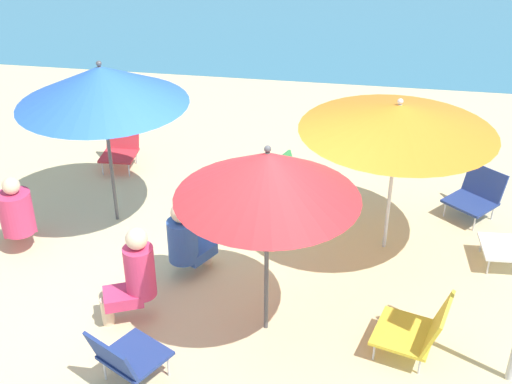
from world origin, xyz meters
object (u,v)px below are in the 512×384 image
beach_chair_a (418,329)px  beach_chair_b (125,356)px  beach_chair_c (121,147)px  person_a (134,275)px  umbrella_red (267,175)px  umbrella_blue (101,85)px  umbrella_orange (399,118)px  beach_bag (259,231)px  beach_chair_d (476,194)px  person_c (16,213)px  beach_chair_e (293,183)px  person_b (186,240)px

beach_chair_a → beach_chair_b: beach_chair_a is taller
beach_chair_c → person_a: 3.27m
umbrella_red → umbrella_blue: (-2.05, 1.62, 0.06)m
umbrella_blue → umbrella_orange: bearing=-1.2°
umbrella_blue → person_a: (0.82, -1.69, -1.18)m
beach_chair_c → beach_bag: 2.64m
beach_chair_d → beach_chair_b: bearing=-4.0°
umbrella_red → beach_chair_b: bearing=-139.0°
beach_chair_c → person_c: (-0.43, -2.09, 0.17)m
beach_chair_c → umbrella_blue: bearing=13.9°
beach_chair_e → person_c: (-2.86, -1.41, 0.14)m
umbrella_orange → beach_chair_e: bearing=147.4°
beach_chair_a → person_a: 2.62m
umbrella_red → beach_chair_e: size_ratio=2.71×
beach_chair_e → beach_bag: beach_chair_e is taller
beach_chair_d → beach_chair_a: bearing=22.9°
umbrella_red → beach_chair_e: umbrella_red is taller
beach_chair_b → person_a: 0.88m
beach_chair_c → person_c: 2.14m
beach_chair_d → person_b: bearing=-20.8°
umbrella_red → beach_chair_a: 1.93m
beach_chair_b → person_a: (-0.18, 0.84, 0.20)m
beach_chair_d → person_a: size_ratio=0.76×
person_c → beach_bag: 2.66m
beach_chair_b → beach_chair_c: (-1.41, 3.87, -0.03)m
beach_chair_d → person_c: person_c is taller
umbrella_blue → person_b: size_ratio=2.20×
person_a → person_b: 0.81m
beach_chair_a → beach_bag: bearing=-27.3°
umbrella_blue → person_c: 1.67m
person_c → beach_chair_c: bearing=-46.0°
beach_chair_c → beach_chair_e: beach_chair_e is taller
person_a → beach_bag: (0.93, 1.51, -0.38)m
umbrella_red → beach_chair_a: (1.38, -0.14, -1.34)m
umbrella_red → person_c: 3.23m
umbrella_red → beach_chair_a: size_ratio=2.62×
person_b → person_c: 1.96m
umbrella_blue → beach_chair_a: size_ratio=2.70×
umbrella_orange → person_a: bearing=-145.2°
umbrella_orange → person_a: (-2.33, -1.62, -1.05)m
beach_chair_b → beach_chair_d: (3.21, 3.32, -0.03)m
umbrella_red → umbrella_blue: umbrella_blue is taller
beach_chair_b → beach_chair_d: 4.62m
umbrella_orange → beach_chair_a: (0.27, -1.70, -1.27)m
umbrella_red → person_b: bearing=143.7°
umbrella_blue → umbrella_orange: (3.15, -0.07, -0.13)m
umbrella_blue → beach_chair_d: umbrella_blue is taller
umbrella_blue → beach_chair_b: (1.00, -2.53, -1.37)m
person_c → person_a: bearing=-154.0°
umbrella_red → beach_chair_c: 4.07m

